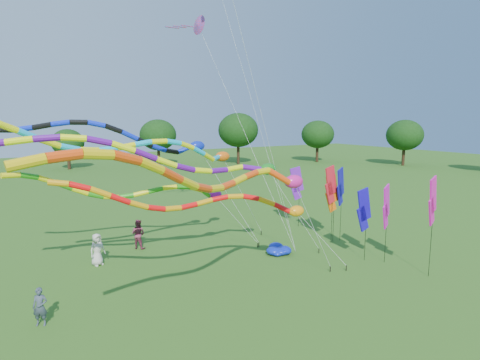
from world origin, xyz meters
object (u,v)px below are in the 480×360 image
tube_kite_red (216,203)px  person_a (97,249)px  blue_nylon_heap (277,250)px  person_b (40,307)px  tube_kite_orange (229,177)px  person_c (138,234)px

tube_kite_red → person_a: (-4.19, 6.07, -3.25)m
blue_nylon_heap → person_a: size_ratio=0.83×
blue_nylon_heap → tube_kite_red: bearing=-155.0°
tube_kite_red → person_b: (-7.48, 0.49, -3.38)m
person_a → tube_kite_orange: bearing=-95.4°
blue_nylon_heap → person_c: (-6.81, 5.23, 0.71)m
tube_kite_orange → person_b: (-6.13, 4.16, -5.16)m
tube_kite_orange → blue_nylon_heap: tube_kite_orange is taller
blue_nylon_heap → person_c: person_c is taller
tube_kite_red → person_a: 8.06m
tube_kite_red → person_c: tube_kite_red is taller
blue_nylon_heap → person_a: 10.25m
person_b → person_c: bearing=74.6°
person_a → person_b: (-3.29, -5.58, -0.13)m
blue_nylon_heap → person_a: person_a is taller
blue_nylon_heap → person_c: size_ratio=0.81×
person_a → person_c: size_ratio=0.97×
blue_nylon_heap → person_b: person_b is taller
person_a → person_c: person_c is taller
tube_kite_red → person_c: bearing=112.6°
person_c → tube_kite_red: bearing=147.4°
person_a → person_c: 3.25m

